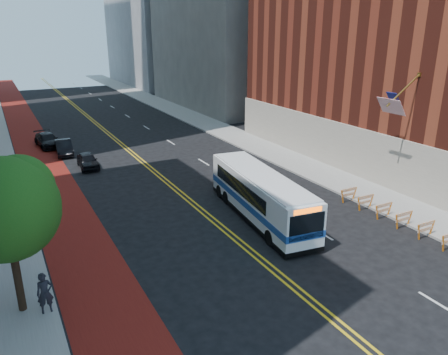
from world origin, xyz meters
TOP-DOWN VIEW (x-y plane):
  - ground at (0.00, 0.00)m, footprint 160.00×160.00m
  - sidewalk_right at (12.00, 30.00)m, footprint 4.00×140.00m
  - bus_lane_paint at (-8.10, 30.00)m, footprint 3.60×140.00m
  - center_line_inner at (-0.18, 30.00)m, footprint 0.14×140.00m
  - center_line_outer at (0.18, 30.00)m, footprint 0.14×140.00m
  - lane_dashes at (4.80, 38.00)m, footprint 0.14×98.20m
  - construction_barriers at (9.60, 3.42)m, footprint 1.42×10.91m
  - street_tree at (-11.24, 6.04)m, footprint 4.20×4.20m
  - transit_bus at (2.77, 9.52)m, footprint 3.58×10.99m
  - car_a at (-4.66, 25.17)m, footprint 1.64×3.80m
  - car_b at (-5.78, 30.52)m, footprint 1.69×4.17m
  - car_c at (-6.78, 34.16)m, footprint 2.38×4.81m
  - pedestrian at (-10.40, 5.33)m, footprint 0.67×0.46m

SIDE VIEW (x-z plane):
  - ground at x=0.00m, z-range 0.00..0.00m
  - center_line_inner at x=-0.18m, z-range 0.00..0.01m
  - center_line_outer at x=0.18m, z-range 0.00..0.01m
  - bus_lane_paint at x=-8.10m, z-range 0.00..0.01m
  - lane_dashes at x=4.80m, z-range 0.00..0.01m
  - sidewalk_right at x=12.00m, z-range 0.00..0.15m
  - car_a at x=-4.66m, z-range 0.00..1.28m
  - car_c at x=-6.78m, z-range 0.00..1.34m
  - car_b at x=-5.78m, z-range 0.00..1.35m
  - construction_barriers at x=9.60m, z-range 0.17..1.18m
  - pedestrian at x=-10.40m, z-range 0.15..1.95m
  - transit_bus at x=2.77m, z-range 0.06..3.03m
  - street_tree at x=-11.24m, z-range 1.56..8.26m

